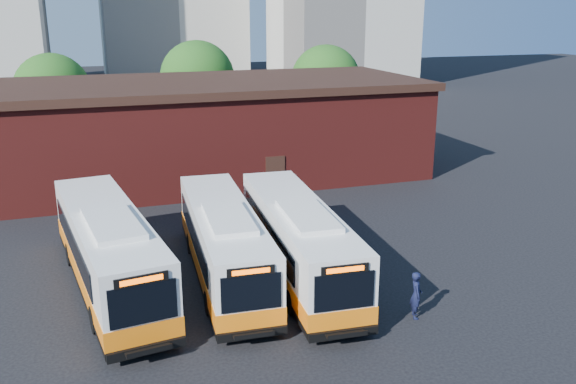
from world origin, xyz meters
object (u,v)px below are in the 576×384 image
object	(u,v)px
bus_west	(109,253)
bus_midwest	(224,245)
bus_mideast	(298,243)
transit_worker	(416,295)

from	to	relation	value
bus_west	bus_midwest	world-z (taller)	bus_west
bus_midwest	bus_mideast	size ratio (longest dim) A/B	0.98
transit_worker	bus_midwest	bearing A→B (deg)	64.66
bus_midwest	transit_worker	world-z (taller)	bus_midwest
bus_west	transit_worker	distance (m)	12.12
bus_midwest	bus_mideast	bearing A→B (deg)	-12.17
transit_worker	bus_west	bearing A→B (deg)	78.64
bus_midwest	bus_mideast	xyz separation A→B (m)	(2.98, -0.83, 0.03)
bus_mideast	transit_worker	world-z (taller)	bus_mideast
bus_west	bus_midwest	distance (m)	4.63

